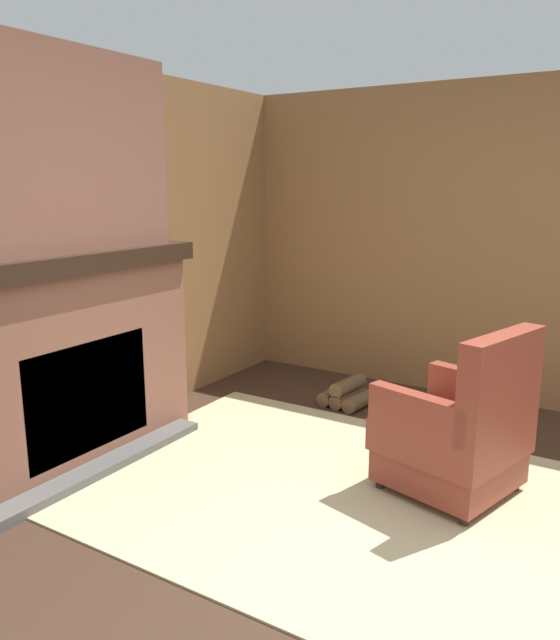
% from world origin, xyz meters
% --- Properties ---
extents(ground_plane, '(14.00, 14.00, 0.00)m').
position_xyz_m(ground_plane, '(0.00, 0.00, 0.00)').
color(ground_plane, '#3D281C').
extents(wood_panel_wall_left, '(0.06, 5.57, 2.42)m').
position_xyz_m(wood_panel_wall_left, '(-2.51, 0.00, 1.21)').
color(wood_panel_wall_left, olive).
rests_on(wood_panel_wall_left, ground).
extents(wood_panel_wall_back, '(5.57, 0.09, 2.42)m').
position_xyz_m(wood_panel_wall_back, '(0.02, 2.51, 1.22)').
color(wood_panel_wall_back, olive).
rests_on(wood_panel_wall_back, ground).
extents(fireplace_hearth, '(0.61, 1.81, 1.28)m').
position_xyz_m(fireplace_hearth, '(-2.27, 0.00, 0.64)').
color(fireplace_hearth, brown).
rests_on(fireplace_hearth, ground).
extents(chimney_breast, '(0.36, 1.51, 1.12)m').
position_xyz_m(chimney_breast, '(-2.28, 0.00, 1.84)').
color(chimney_breast, brown).
rests_on(chimney_breast, fireplace_hearth).
extents(area_rug, '(3.34, 2.14, 0.01)m').
position_xyz_m(area_rug, '(-0.50, 0.48, 0.01)').
color(area_rug, '#C6B789').
rests_on(area_rug, ground).
extents(armchair, '(0.80, 0.80, 0.94)m').
position_xyz_m(armchair, '(-0.16, 0.83, 0.35)').
color(armchair, brown).
rests_on(armchair, ground).
extents(firewood_stack, '(0.38, 0.40, 0.21)m').
position_xyz_m(firewood_stack, '(-1.28, 1.79, 0.08)').
color(firewood_stack, brown).
rests_on(firewood_stack, ground).
extents(storage_case, '(0.14, 0.21, 0.13)m').
position_xyz_m(storage_case, '(-2.32, 0.72, 1.35)').
color(storage_case, gray).
rests_on(storage_case, fireplace_hearth).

